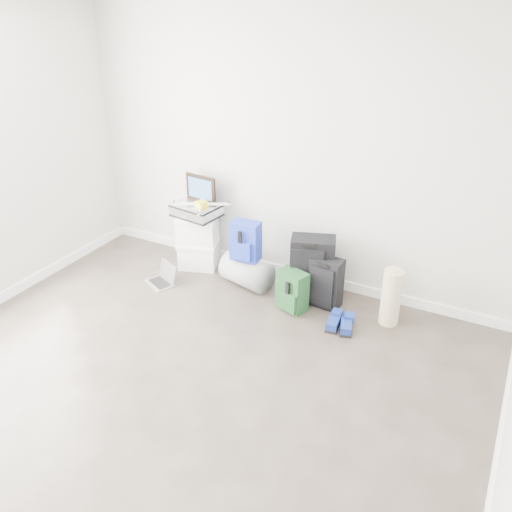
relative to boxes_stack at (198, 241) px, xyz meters
The scene contains 14 objects.
ground 2.45m from the boxes_stack, 67.07° to the right, with size 5.00×5.00×0.00m, color #342D25.
room_envelope 2.81m from the boxes_stack, 66.91° to the right, with size 4.52×5.02×2.71m.
boxes_stack is the anchor object (origin of this frame).
briefcase 0.36m from the boxes_stack, behind, with size 0.46×0.34×0.13m, color #B2B2B7.
painting 0.57m from the boxes_stack, 90.00° to the left, with size 0.38×0.07×0.28m.
drone 0.46m from the boxes_stack, 14.04° to the right, with size 0.53×0.53×0.05m.
duffel_bag 0.69m from the boxes_stack, 10.78° to the right, with size 0.31×0.31×0.51m, color gray.
blue_backpack 0.71m from the boxes_stack, 13.25° to the right, with size 0.30×0.23×0.40m.
large_suitcase 1.33m from the boxes_stack, ahead, with size 0.47×0.39×0.65m.
green_backpack 1.29m from the boxes_stack, 14.49° to the right, with size 0.32×0.28×0.39m.
carry_on 1.50m from the boxes_stack, ahead, with size 0.33×0.23×0.49m.
shoes 1.83m from the boxes_stack, 12.91° to the right, with size 0.27×0.28×0.09m.
rolled_rug 2.13m from the boxes_stack, ahead, with size 0.18×0.18×0.54m, color tan.
laptop 0.56m from the boxes_stack, 104.29° to the right, with size 0.35×0.32×0.21m.
Camera 1 is at (2.03, -2.09, 2.83)m, focal length 38.00 mm.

